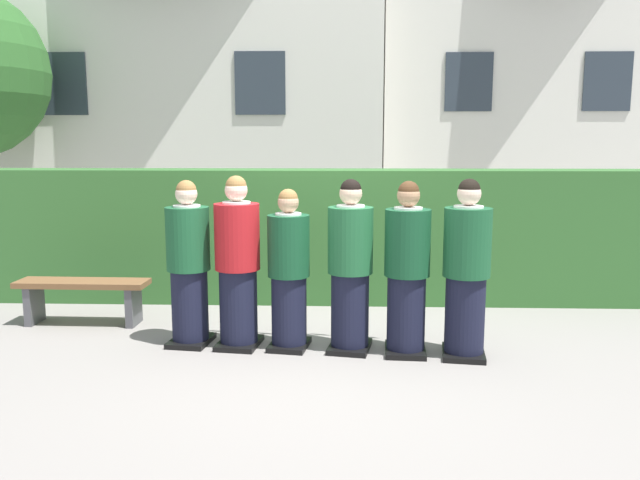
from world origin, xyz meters
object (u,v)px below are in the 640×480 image
(student_front_row_5, at_px, (466,273))
(wooden_bench, at_px, (83,292))
(student_front_row_0, at_px, (189,267))
(student_front_row_3, at_px, (350,270))
(student_front_row_2, at_px, (289,274))
(student_in_red_blazer, at_px, (238,266))
(student_front_row_4, at_px, (407,273))

(student_front_row_5, distance_m, wooden_bench, 4.04)
(student_front_row_0, height_order, student_front_row_3, student_front_row_3)
(student_front_row_5, bearing_deg, student_front_row_3, 171.98)
(student_front_row_2, bearing_deg, student_front_row_3, -3.90)
(student_in_red_blazer, distance_m, student_front_row_3, 1.07)
(student_front_row_2, height_order, wooden_bench, student_front_row_2)
(student_front_row_0, relative_size, student_front_row_3, 0.99)
(student_front_row_2, bearing_deg, student_front_row_4, -6.15)
(student_front_row_5, height_order, wooden_bench, student_front_row_5)
(student_front_row_2, xyz_separation_m, student_front_row_5, (1.63, -0.19, 0.05))
(student_front_row_3, xyz_separation_m, wooden_bench, (-2.87, 0.75, -0.42))
(student_front_row_4, xyz_separation_m, wooden_bench, (-3.39, 0.83, -0.41))
(student_front_row_2, distance_m, student_front_row_5, 1.64)
(student_front_row_0, relative_size, student_in_red_blazer, 0.97)
(student_front_row_3, bearing_deg, student_in_red_blazer, 176.07)
(student_front_row_2, height_order, student_front_row_5, student_front_row_5)
(student_front_row_3, height_order, student_front_row_4, student_front_row_3)
(student_front_row_3, bearing_deg, student_front_row_2, 176.10)
(student_in_red_blazer, height_order, student_front_row_5, student_in_red_blazer)
(student_front_row_4, bearing_deg, student_front_row_2, 173.85)
(student_front_row_0, distance_m, student_front_row_5, 2.61)
(student_in_red_blazer, xyz_separation_m, student_front_row_2, (0.49, -0.03, -0.06))
(student_front_row_2, height_order, student_front_row_3, student_front_row_3)
(student_front_row_0, xyz_separation_m, student_front_row_2, (0.97, -0.09, -0.04))
(student_front_row_2, distance_m, wooden_bench, 2.43)
(student_front_row_5, bearing_deg, wooden_bench, 167.03)
(student_in_red_blazer, xyz_separation_m, student_front_row_3, (1.07, -0.07, -0.01))
(student_front_row_3, height_order, wooden_bench, student_front_row_3)
(student_front_row_4, relative_size, student_front_row_5, 0.98)
(student_front_row_0, relative_size, wooden_bench, 1.14)
(student_front_row_2, bearing_deg, student_front_row_0, 174.90)
(student_in_red_blazer, bearing_deg, student_front_row_5, -5.96)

